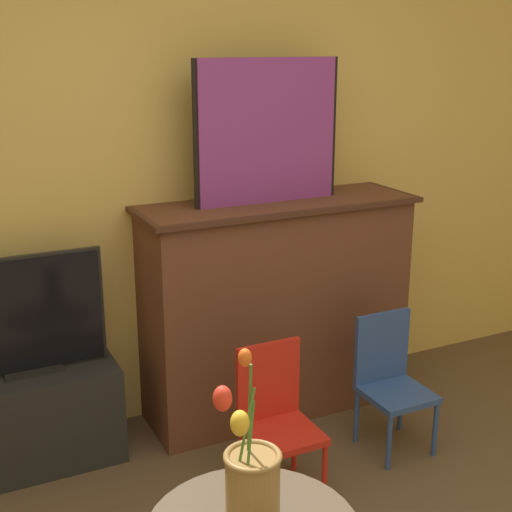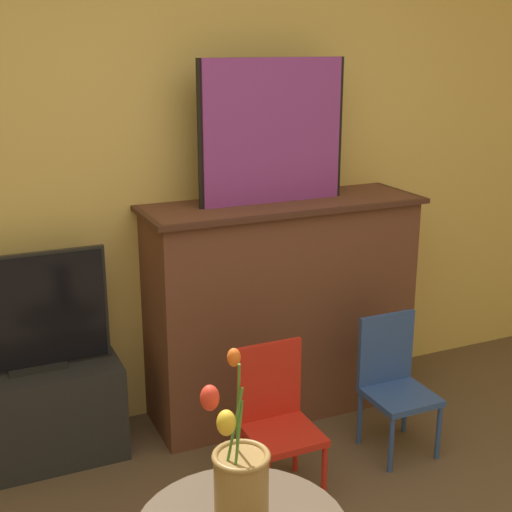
{
  "view_description": "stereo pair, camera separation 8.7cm",
  "coord_description": "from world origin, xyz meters",
  "views": [
    {
      "loc": [
        -1.12,
        -1.21,
        1.91
      ],
      "look_at": [
        0.06,
        1.22,
        1.09
      ],
      "focal_mm": 50.0,
      "sensor_mm": 36.0,
      "label": 1
    },
    {
      "loc": [
        -1.04,
        -1.24,
        1.91
      ],
      "look_at": [
        0.06,
        1.22,
        1.09
      ],
      "focal_mm": 50.0,
      "sensor_mm": 36.0,
      "label": 2
    }
  ],
  "objects": [
    {
      "name": "chair_red",
      "position": [
        0.17,
        1.23,
        0.36
      ],
      "size": [
        0.3,
        0.3,
        0.66
      ],
      "color": "red",
      "rests_on": "ground"
    },
    {
      "name": "tv_stand",
      "position": [
        -0.73,
        1.89,
        0.23
      ],
      "size": [
        0.73,
        0.38,
        0.46
      ],
      "color": "#232326",
      "rests_on": "ground"
    },
    {
      "name": "painting",
      "position": [
        0.45,
        1.89,
        1.49
      ],
      "size": [
        0.76,
        0.03,
        0.69
      ],
      "color": "black",
      "rests_on": "fireplace_mantel"
    },
    {
      "name": "chair_blue",
      "position": [
        0.83,
        1.31,
        0.36
      ],
      "size": [
        0.3,
        0.3,
        0.66
      ],
      "color": "#2D4C99",
      "rests_on": "ground"
    },
    {
      "name": "vase_tulips",
      "position": [
        -0.38,
        0.34,
        0.73
      ],
      "size": [
        0.2,
        0.18,
        0.53
      ],
      "color": "olive",
      "rests_on": "side_table"
    },
    {
      "name": "wall_back",
      "position": [
        0.0,
        2.13,
        1.35
      ],
      "size": [
        8.0,
        0.06,
        2.7
      ],
      "color": "#E0BC66",
      "rests_on": "ground"
    },
    {
      "name": "fireplace_mantel",
      "position": [
        0.5,
        1.88,
        0.58
      ],
      "size": [
        1.43,
        0.48,
        1.14
      ],
      "color": "brown",
      "rests_on": "ground"
    },
    {
      "name": "tv_monitor",
      "position": [
        -0.73,
        1.9,
        0.73
      ],
      "size": [
        0.68,
        0.12,
        0.55
      ],
      "color": "black",
      "rests_on": "tv_stand"
    }
  ]
}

